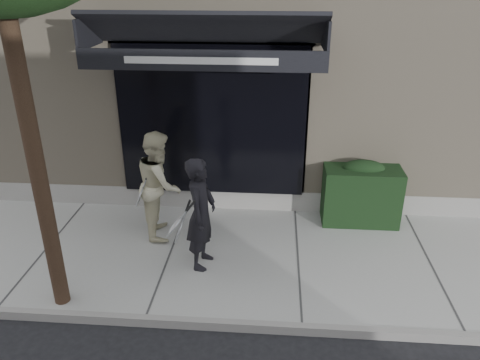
{
  "coord_description": "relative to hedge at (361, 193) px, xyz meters",
  "views": [
    {
      "loc": [
        -0.43,
        -6.16,
        4.21
      ],
      "look_at": [
        -0.95,
        0.6,
        1.12
      ],
      "focal_mm": 35.0,
      "sensor_mm": 36.0,
      "label": 1
    }
  ],
  "objects": [
    {
      "name": "ground",
      "position": [
        -1.1,
        -1.25,
        -0.66
      ],
      "size": [
        80.0,
        80.0,
        0.0
      ],
      "primitive_type": "plane",
      "color": "black",
      "rests_on": "ground"
    },
    {
      "name": "sidewalk",
      "position": [
        -1.1,
        -1.25,
        -0.6
      ],
      "size": [
        20.0,
        3.0,
        0.12
      ],
      "primitive_type": "cube",
      "color": "#A3A49E",
      "rests_on": "ground"
    },
    {
      "name": "curb",
      "position": [
        -1.1,
        -2.8,
        -0.59
      ],
      "size": [
        20.0,
        0.1,
        0.14
      ],
      "primitive_type": "cube",
      "color": "gray",
      "rests_on": "ground"
    },
    {
      "name": "building_facade",
      "position": [
        -1.11,
        3.71,
        2.08
      ],
      "size": [
        14.3,
        8.04,
        5.64
      ],
      "color": "tan",
      "rests_on": "ground"
    },
    {
      "name": "hedge",
      "position": [
        0.0,
        0.0,
        0.0
      ],
      "size": [
        1.3,
        0.7,
        1.14
      ],
      "color": "black",
      "rests_on": "sidewalk"
    },
    {
      "name": "pedestrian_front",
      "position": [
        -2.55,
        -1.55,
        0.32
      ],
      "size": [
        0.69,
        0.8,
        1.71
      ],
      "color": "black",
      "rests_on": "sidewalk"
    },
    {
      "name": "pedestrian_back",
      "position": [
        -3.35,
        -0.68,
        0.35
      ],
      "size": [
        0.84,
        0.98,
        1.78
      ],
      "color": "beige",
      "rests_on": "sidewalk"
    }
  ]
}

